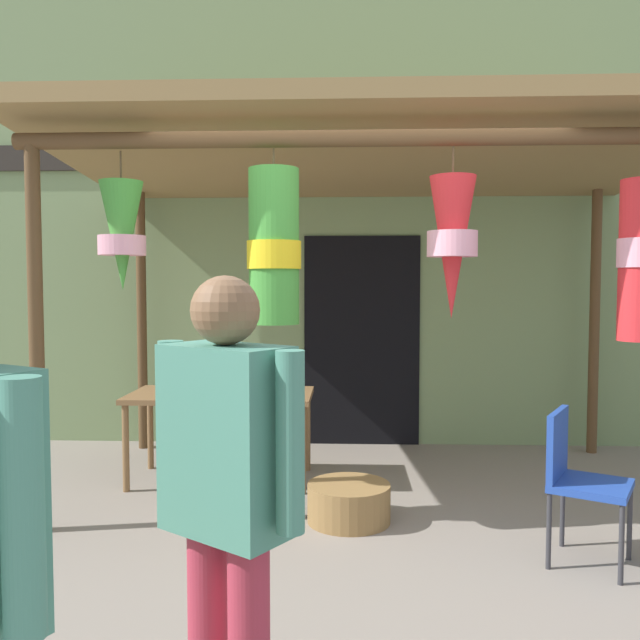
% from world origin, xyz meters
% --- Properties ---
extents(ground_plane, '(30.00, 30.00, 0.00)m').
position_xyz_m(ground_plane, '(0.00, 0.00, 0.00)').
color(ground_plane, gray).
extents(shop_facade, '(12.04, 0.29, 4.44)m').
position_xyz_m(shop_facade, '(0.00, 2.67, 2.22)').
color(shop_facade, '#7A9360').
rests_on(shop_facade, ground_plane).
extents(market_stall_canopy, '(4.66, 2.57, 2.70)m').
position_xyz_m(market_stall_canopy, '(0.15, 1.08, 2.34)').
color(market_stall_canopy, brown).
rests_on(market_stall_canopy, ground_plane).
extents(display_table, '(1.42, 0.71, 0.70)m').
position_xyz_m(display_table, '(-1.05, 1.32, 0.63)').
color(display_table, brown).
rests_on(display_table, ground_plane).
extents(flower_heap_on_table, '(0.71, 0.50, 0.13)m').
position_xyz_m(flower_heap_on_table, '(-0.98, 1.35, 0.76)').
color(flower_heap_on_table, pink).
rests_on(flower_heap_on_table, display_table).
extents(folding_chair, '(0.54, 0.54, 0.84)m').
position_xyz_m(folding_chair, '(1.21, -0.08, 0.50)').
color(folding_chair, '#2347A8').
rests_on(folding_chair, ground_plane).
extents(wicker_basket_by_table, '(0.54, 0.54, 0.25)m').
position_xyz_m(wicker_basket_by_table, '(-0.05, 0.47, 0.12)').
color(wicker_basket_by_table, olive).
rests_on(wicker_basket_by_table, ground_plane).
extents(customer_foreground, '(0.51, 0.41, 1.58)m').
position_xyz_m(customer_foreground, '(-0.43, -1.73, 0.93)').
color(customer_foreground, '#B23347').
rests_on(customer_foreground, ground_plane).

